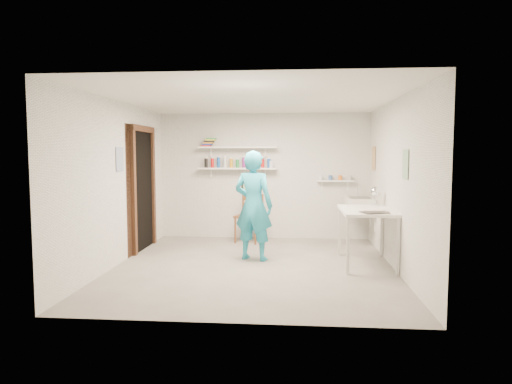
# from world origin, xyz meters

# --- Properties ---
(floor) EXTENTS (4.00, 4.50, 0.02)m
(floor) POSITION_xyz_m (0.00, 0.00, -0.01)
(floor) COLOR slate
(floor) RESTS_ON ground
(ceiling) EXTENTS (4.00, 4.50, 0.02)m
(ceiling) POSITION_xyz_m (0.00, 0.00, 2.41)
(ceiling) COLOR silver
(ceiling) RESTS_ON wall_back
(wall_back) EXTENTS (4.00, 0.02, 2.40)m
(wall_back) POSITION_xyz_m (0.00, 2.26, 1.20)
(wall_back) COLOR silver
(wall_back) RESTS_ON ground
(wall_front) EXTENTS (4.00, 0.02, 2.40)m
(wall_front) POSITION_xyz_m (0.00, -2.26, 1.20)
(wall_front) COLOR silver
(wall_front) RESTS_ON ground
(wall_left) EXTENTS (0.02, 4.50, 2.40)m
(wall_left) POSITION_xyz_m (-2.01, 0.00, 1.20)
(wall_left) COLOR silver
(wall_left) RESTS_ON ground
(wall_right) EXTENTS (0.02, 4.50, 2.40)m
(wall_right) POSITION_xyz_m (2.01, 0.00, 1.20)
(wall_right) COLOR silver
(wall_right) RESTS_ON ground
(doorway_recess) EXTENTS (0.02, 0.90, 2.00)m
(doorway_recess) POSITION_xyz_m (-1.99, 1.05, 1.00)
(doorway_recess) COLOR black
(doorway_recess) RESTS_ON wall_left
(corridor_box) EXTENTS (1.40, 1.50, 2.10)m
(corridor_box) POSITION_xyz_m (-2.70, 1.05, 1.05)
(corridor_box) COLOR brown
(corridor_box) RESTS_ON ground
(door_lintel) EXTENTS (0.06, 1.05, 0.10)m
(door_lintel) POSITION_xyz_m (-1.97, 1.05, 2.05)
(door_lintel) COLOR brown
(door_lintel) RESTS_ON wall_left
(door_jamb_near) EXTENTS (0.06, 0.10, 2.00)m
(door_jamb_near) POSITION_xyz_m (-1.97, 0.55, 1.00)
(door_jamb_near) COLOR brown
(door_jamb_near) RESTS_ON ground
(door_jamb_far) EXTENTS (0.06, 0.10, 2.00)m
(door_jamb_far) POSITION_xyz_m (-1.97, 1.55, 1.00)
(door_jamb_far) COLOR brown
(door_jamb_far) RESTS_ON ground
(shelf_lower) EXTENTS (1.50, 0.22, 0.03)m
(shelf_lower) POSITION_xyz_m (-0.50, 2.13, 1.35)
(shelf_lower) COLOR white
(shelf_lower) RESTS_ON wall_back
(shelf_upper) EXTENTS (1.50, 0.22, 0.03)m
(shelf_upper) POSITION_xyz_m (-0.50, 2.13, 1.75)
(shelf_upper) COLOR white
(shelf_upper) RESTS_ON wall_back
(ledge_shelf) EXTENTS (0.70, 0.14, 0.03)m
(ledge_shelf) POSITION_xyz_m (1.35, 2.17, 1.12)
(ledge_shelf) COLOR white
(ledge_shelf) RESTS_ON wall_back
(poster_left) EXTENTS (0.01, 0.28, 0.36)m
(poster_left) POSITION_xyz_m (-1.99, 0.05, 1.55)
(poster_left) COLOR #334C7F
(poster_left) RESTS_ON wall_left
(poster_right_a) EXTENTS (0.01, 0.34, 0.42)m
(poster_right_a) POSITION_xyz_m (1.99, 1.80, 1.55)
(poster_right_a) COLOR #995933
(poster_right_a) RESTS_ON wall_right
(poster_right_b) EXTENTS (0.01, 0.30, 0.38)m
(poster_right_b) POSITION_xyz_m (1.99, -0.55, 1.50)
(poster_right_b) COLOR #3F724C
(poster_right_b) RESTS_ON wall_right
(belfast_sink) EXTENTS (0.48, 0.60, 0.30)m
(belfast_sink) POSITION_xyz_m (1.75, 1.70, 0.70)
(belfast_sink) COLOR white
(belfast_sink) RESTS_ON wall_right
(man) EXTENTS (0.71, 0.57, 1.68)m
(man) POSITION_xyz_m (-0.04, 0.41, 0.84)
(man) COLOR #26A2C1
(man) RESTS_ON ground
(wall_clock) EXTENTS (0.30, 0.13, 0.30)m
(wall_clock) POSITION_xyz_m (-0.11, 0.62, 1.12)
(wall_clock) COLOR beige
(wall_clock) RESTS_ON man
(wooden_chair) EXTENTS (0.56, 0.54, 0.97)m
(wooden_chair) POSITION_xyz_m (-0.24, 1.78, 0.48)
(wooden_chair) COLOR brown
(wooden_chair) RESTS_ON ground
(work_table) EXTENTS (0.74, 1.24, 0.82)m
(work_table) POSITION_xyz_m (1.64, 0.22, 0.41)
(work_table) COLOR silver
(work_table) RESTS_ON ground
(desk_lamp) EXTENTS (0.15, 0.15, 0.15)m
(desk_lamp) POSITION_xyz_m (1.84, 0.72, 1.04)
(desk_lamp) COLOR silver
(desk_lamp) RESTS_ON work_table
(spray_cans) EXTENTS (1.34, 0.06, 0.17)m
(spray_cans) POSITION_xyz_m (-0.50, 2.13, 1.45)
(spray_cans) COLOR black
(spray_cans) RESTS_ON shelf_lower
(book_stack) EXTENTS (0.28, 0.14, 0.17)m
(book_stack) POSITION_xyz_m (-1.05, 2.13, 1.85)
(book_stack) COLOR red
(book_stack) RESTS_ON shelf_upper
(ledge_pots) EXTENTS (0.48, 0.07, 0.09)m
(ledge_pots) POSITION_xyz_m (1.35, 2.17, 1.18)
(ledge_pots) COLOR silver
(ledge_pots) RESTS_ON ledge_shelf
(papers) EXTENTS (0.30, 0.22, 0.02)m
(papers) POSITION_xyz_m (1.64, 0.22, 0.83)
(papers) COLOR silver
(papers) RESTS_ON work_table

